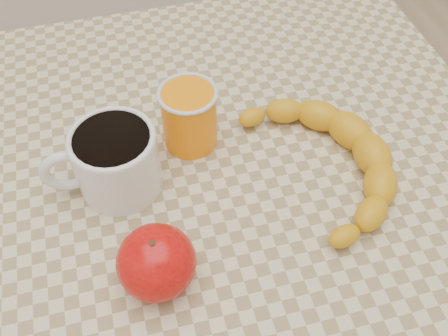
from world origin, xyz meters
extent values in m
cube|color=beige|center=(0.00, 0.00, 0.73)|extent=(0.80, 0.80, 0.04)
cube|color=#997B4E|center=(0.00, 0.00, 0.68)|extent=(0.74, 0.74, 0.06)
cylinder|color=#997B4E|center=(-0.35, 0.35, 0.35)|extent=(0.05, 0.05, 0.71)
cylinder|color=#997B4E|center=(0.35, 0.35, 0.35)|extent=(0.05, 0.05, 0.71)
cylinder|color=white|center=(-0.13, 0.03, 0.79)|extent=(0.11, 0.11, 0.09)
cylinder|color=black|center=(-0.13, 0.03, 0.83)|extent=(0.09, 0.09, 0.01)
torus|color=white|center=(-0.13, 0.03, 0.84)|extent=(0.10, 0.10, 0.01)
torus|color=white|center=(-0.19, 0.03, 0.79)|extent=(0.07, 0.01, 0.07)
cylinder|color=orange|center=(-0.03, 0.07, 0.79)|extent=(0.07, 0.07, 0.09)
torus|color=silver|center=(-0.03, 0.07, 0.84)|extent=(0.08, 0.08, 0.01)
ellipsoid|color=#9D0509|center=(-0.11, -0.12, 0.79)|extent=(0.11, 0.11, 0.08)
cylinder|color=#382311|center=(-0.11, -0.12, 0.82)|extent=(0.01, 0.01, 0.01)
camera|label=1|loc=(-0.10, -0.38, 1.26)|focal=40.00mm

